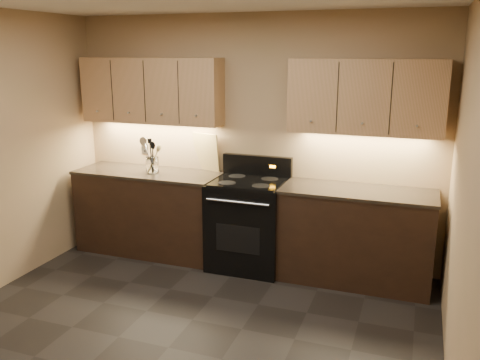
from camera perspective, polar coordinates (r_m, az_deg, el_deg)
name	(u,v)px	position (r m, az deg, el deg)	size (l,w,h in m)	color
floor	(168,348)	(4.16, -8.06, -18.14)	(4.00, 4.00, 0.00)	black
wall_back	(251,140)	(5.43, 1.30, 4.56)	(4.00, 0.04, 2.60)	tan
wall_right	(469,215)	(3.23, 24.36, -3.57)	(0.04, 4.00, 2.60)	tan
counter_left	(150,212)	(5.81, -10.08, -3.51)	(1.62, 0.62, 0.93)	black
counter_right	(356,236)	(5.11, 12.85, -6.12)	(1.46, 0.62, 0.93)	black
stove	(249,223)	(5.32, 0.97, -4.80)	(0.76, 0.68, 1.14)	black
upper_cab_left	(151,91)	(5.68, -9.92, 9.86)	(1.60, 0.30, 0.70)	tan
upper_cab_right	(366,97)	(4.97, 13.93, 9.05)	(1.44, 0.30, 0.70)	tan
outlet_plate	(145,149)	(5.99, -10.63, 3.48)	(0.09, 0.01, 0.12)	#B2B5BA
utensil_crock	(152,165)	(5.61, -9.80, 1.63)	(0.17, 0.17, 0.17)	white
cutting_board	(206,152)	(5.61, -3.81, 3.16)	(0.33, 0.02, 0.42)	tan
wooden_spoon	(149,157)	(5.60, -10.19, 2.51)	(0.06, 0.06, 0.30)	tan
black_spoon	(152,155)	(5.61, -9.82, 2.74)	(0.06, 0.06, 0.34)	black
black_turner	(152,155)	(5.55, -9.85, 2.79)	(0.08, 0.08, 0.37)	black
steel_spatula	(155,156)	(5.59, -9.55, 2.69)	(0.08, 0.08, 0.34)	silver
steel_skimmer	(155,154)	(5.55, -9.57, 2.85)	(0.09, 0.09, 0.38)	silver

